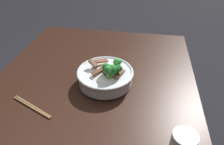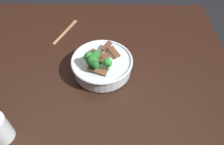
% 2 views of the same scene
% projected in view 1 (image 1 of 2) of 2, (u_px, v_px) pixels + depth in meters
% --- Properties ---
extents(dining_table, '(1.35, 0.94, 0.74)m').
position_uv_depth(dining_table, '(89.00, 119.00, 0.95)').
color(dining_table, black).
rests_on(dining_table, ground).
extents(rice_bowl, '(0.25, 0.25, 0.13)m').
position_uv_depth(rice_bowl, '(106.00, 75.00, 0.92)').
color(rice_bowl, silver).
rests_on(rice_bowl, dining_table).
extents(chopsticks_pair, '(0.10, 0.20, 0.01)m').
position_uv_depth(chopsticks_pair, '(32.00, 107.00, 0.83)').
color(chopsticks_pair, '#9E7A4C').
rests_on(chopsticks_pair, dining_table).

